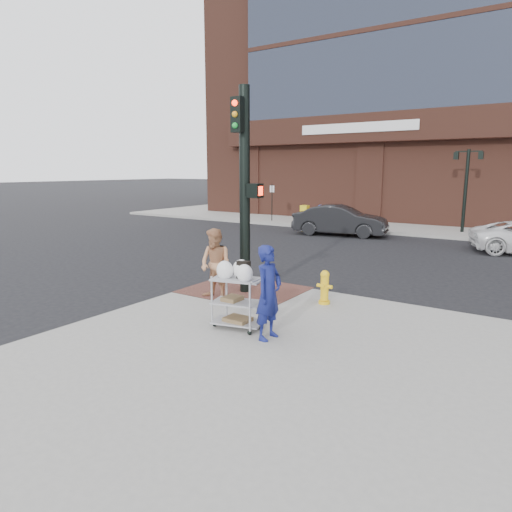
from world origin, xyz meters
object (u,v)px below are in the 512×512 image
Objects in this scene: lamp_post at (466,182)px; traffic_signal_pole at (245,185)px; pedestrian_tan at (216,264)px; utility_cart at (238,298)px; woman_blue at (269,293)px; sedan_dark at (340,220)px; fire_hydrant at (325,287)px.

traffic_signal_pole is (-2.48, -15.23, 0.21)m from lamp_post.
utility_cart is at bearing -35.99° from pedestrian_tan.
woman_blue is at bearing -47.44° from traffic_signal_pole.
traffic_signal_pole is 2.88× the size of woman_blue.
sedan_dark is (-2.27, 12.56, -0.25)m from pedestrian_tan.
fire_hydrant is at bearing 73.70° from utility_cart.
traffic_signal_pole is at bearing 121.91° from utility_cart.
lamp_post is at bearing 88.61° from fire_hydrant.
pedestrian_tan is at bearing -103.70° from traffic_signal_pole.
pedestrian_tan is 12.76m from sedan_dark.
traffic_signal_pole is 2.06m from pedestrian_tan.
fire_hydrant is (4.61, -11.48, -0.19)m from sedan_dark.
sedan_dark is at bearing 20.37° from woman_blue.
lamp_post is 2.98× the size of utility_cart.
traffic_signal_pole is 12.10m from sedan_dark.
sedan_dark and utility_cart have the same top height.
utility_cart is at bearing -174.98° from sedan_dark.
pedestrian_tan is 2.60m from fire_hydrant.
fire_hydrant is (-0.37, -15.06, -2.06)m from lamp_post.
woman_blue is 0.86m from utility_cart.
sedan_dark is at bearing 111.86° from fire_hydrant.
woman_blue is 2.85m from pedestrian_tan.
fire_hydrant is (2.11, 0.17, -2.28)m from traffic_signal_pole.
fire_hydrant is at bearing -168.78° from sedan_dark.
pedestrian_tan is at bearing -99.49° from lamp_post.
woman_blue is 1.02× the size of pedestrian_tan.
fire_hydrant is (2.33, 1.07, -0.44)m from pedestrian_tan.
traffic_signal_pole is 3.73m from woman_blue.
lamp_post is 15.43m from traffic_signal_pole.
woman_blue is 1.29× the size of utility_cart.
traffic_signal_pole is at bearing -99.24° from lamp_post.
fire_hydrant is at bearing 4.03° from woman_blue.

